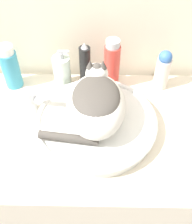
% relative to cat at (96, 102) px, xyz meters
% --- Properties ---
extents(wall_back, '(8.00, 0.05, 2.40)m').
position_rel_cat_xyz_m(wall_back, '(0.00, 0.35, 0.17)').
color(wall_back, beige).
rests_on(wall_back, ground_plane).
extents(vanity_counter, '(0.92, 0.60, 0.90)m').
position_rel_cat_xyz_m(vanity_counter, '(0.00, -0.01, -0.58)').
color(vanity_counter, beige).
rests_on(vanity_counter, ground_plane).
extents(sink_basin, '(0.44, 0.44, 0.05)m').
position_rel_cat_xyz_m(sink_basin, '(0.00, -0.01, -0.10)').
color(sink_basin, silver).
rests_on(sink_basin, vanity_counter).
extents(cat, '(0.29, 0.29, 0.17)m').
position_rel_cat_xyz_m(cat, '(0.00, 0.00, 0.00)').
color(cat, silver).
rests_on(cat, sink_basin).
extents(faucet, '(0.16, 0.08, 0.14)m').
position_rel_cat_xyz_m(faucet, '(-0.23, 0.07, -0.07)').
color(faucet, silver).
rests_on(faucet, vanity_counter).
extents(shampoo_bottle_tall, '(0.06, 0.06, 0.22)m').
position_rel_cat_xyz_m(shampoo_bottle_tall, '(0.06, 0.23, -0.02)').
color(shampoo_bottle_tall, '#DB3D33').
rests_on(shampoo_bottle_tall, vanity_counter).
extents(lotion_bottle_white, '(0.06, 0.06, 0.18)m').
position_rel_cat_xyz_m(lotion_bottle_white, '(0.26, 0.23, -0.04)').
color(lotion_bottle_white, silver).
rests_on(lotion_bottle_white, vanity_counter).
extents(hairspray_can_black, '(0.04, 0.04, 0.21)m').
position_rel_cat_xyz_m(hairspray_can_black, '(-0.05, 0.23, -0.03)').
color(hairspray_can_black, black).
rests_on(hairspray_can_black, vanity_counter).
extents(mouthwash_bottle, '(0.07, 0.07, 0.19)m').
position_rel_cat_xyz_m(mouthwash_bottle, '(-0.35, 0.23, -0.04)').
color(mouthwash_bottle, teal).
rests_on(mouthwash_bottle, vanity_counter).
extents(soap_pump_bottle, '(0.07, 0.07, 0.18)m').
position_rel_cat_xyz_m(soap_pump_bottle, '(-0.14, 0.23, -0.06)').
color(soap_pump_bottle, silver).
rests_on(soap_pump_bottle, vanity_counter).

